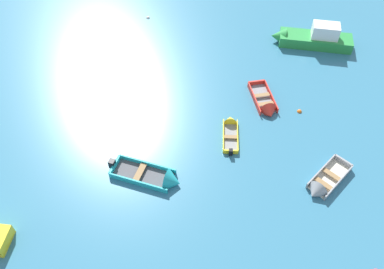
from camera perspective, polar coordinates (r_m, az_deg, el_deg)
rowboat_yellow_distant_center at (r=27.53m, az=5.56°, el=1.00°), size 1.33×3.46×0.92m
rowboat_red_midfield_left at (r=29.28m, az=10.70°, el=4.02°), size 1.79×3.84×1.25m
motor_launch_green_near_camera at (r=35.85m, az=16.78°, el=13.25°), size 6.94×3.15×2.32m
rowboat_grey_cluster_inner at (r=25.65m, az=18.21°, el=-7.06°), size 3.57×3.42×1.22m
rowboat_turquoise_cluster_outer at (r=24.77m, az=-4.64°, el=-6.34°), size 4.76×3.06×1.47m
mooring_buoy_far_field at (r=38.36m, az=-6.38°, el=16.40°), size 0.32×0.32×0.32m
mooring_buoy_central at (r=29.71m, az=15.25°, el=3.21°), size 0.34×0.34×0.34m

